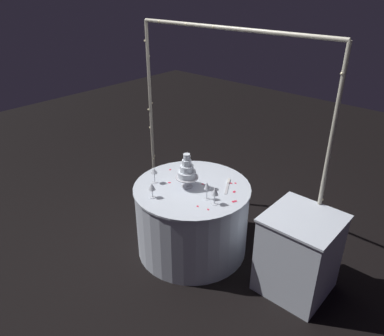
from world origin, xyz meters
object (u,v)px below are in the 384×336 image
tiered_cake (187,171)px  wine_glass_1 (154,172)px  main_table (192,218)px  side_table (298,254)px  wine_glass_0 (207,187)px  cake_knife (228,185)px  decorative_arch (225,107)px  wine_glass_3 (152,187)px  wine_glass_2 (215,192)px

tiered_cake → wine_glass_1: size_ratio=2.18×
main_table → tiered_cake: tiered_cake is taller
side_table → tiered_cake: 1.24m
wine_glass_0 → cake_knife: (-0.00, 0.32, -0.12)m
tiered_cake → main_table: bearing=42.1°
decorative_arch → wine_glass_1: decorative_arch is taller
wine_glass_0 → wine_glass_1: size_ratio=1.08×
decorative_arch → side_table: (1.07, -0.28, -1.04)m
wine_glass_0 → wine_glass_3: size_ratio=1.17×
side_table → tiered_cake: size_ratio=2.21×
tiered_cake → cake_knife: bearing=44.4°
tiered_cake → wine_glass_0: tiered_cake is taller
main_table → wine_glass_1: (-0.33, -0.18, 0.49)m
side_table → tiered_cake: tiered_cake is taller
wine_glass_2 → cake_knife: (-0.11, 0.34, -0.12)m
decorative_arch → wine_glass_3: decorative_arch is taller
wine_glass_2 → main_table: bearing=164.7°
wine_glass_1 → wine_glass_3: size_ratio=1.08×
side_table → cake_knife: bearing=176.8°
cake_knife → wine_glass_3: bearing=-121.7°
tiered_cake → wine_glass_2: bearing=-9.3°
wine_glass_3 → cake_knife: 0.75m
side_table → wine_glass_0: 0.99m
side_table → wine_glass_1: 1.52m
wine_glass_0 → wine_glass_1: (-0.57, -0.11, -0.00)m
wine_glass_0 → tiered_cake: bearing=171.3°
main_table → wine_glass_1: size_ratio=7.16×
decorative_arch → wine_glass_2: bearing=-58.4°
decorative_arch → wine_glass_3: (-0.14, -0.86, -0.58)m
main_table → cake_knife: cake_knife is taller
decorative_arch → wine_glass_0: decorative_arch is taller
side_table → wine_glass_3: wine_glass_3 is taller
main_table → wine_glass_3: 0.63m
main_table → wine_glass_0: (0.25, -0.08, 0.49)m
tiered_cake → cake_knife: (0.28, 0.28, -0.16)m
wine_glass_1 → wine_glass_2: bearing=7.3°
decorative_arch → wine_glass_1: size_ratio=13.81×
tiered_cake → wine_glass_3: size_ratio=2.36×
wine_glass_2 → wine_glass_3: size_ratio=1.15×
tiered_cake → cake_knife: tiered_cake is taller
wine_glass_0 → wine_glass_3: (-0.39, -0.31, -0.02)m
main_table → side_table: size_ratio=1.48×
decorative_arch → tiered_cake: (-0.04, -0.51, -0.52)m
cake_knife → wine_glass_1: bearing=-143.3°
wine_glass_1 → main_table: bearing=29.3°
side_table → cake_knife: 0.90m
tiered_cake → wine_glass_1: (-0.29, -0.15, -0.05)m
wine_glass_1 → wine_glass_3: bearing=-47.5°
decorative_arch → tiered_cake: bearing=-94.1°
cake_knife → main_table: bearing=-135.2°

